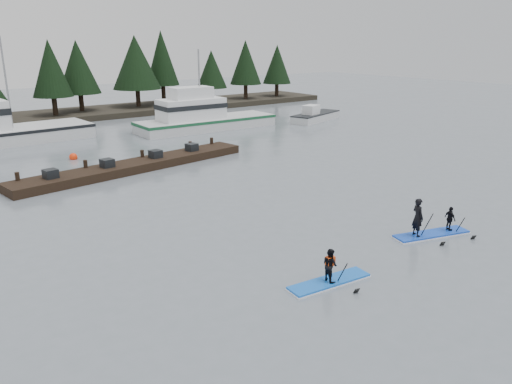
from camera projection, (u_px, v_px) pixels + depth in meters
ground at (351, 256)px, 19.15m from camera, size 160.00×160.00×0.00m
far_shore at (43, 117)px, 50.98m from camera, size 70.00×8.00×0.60m
treeline at (43, 120)px, 51.06m from camera, size 60.00×4.00×8.00m
fishing_boat_medium at (203, 123)px, 45.75m from camera, size 13.13×4.10×7.95m
skiff at (316, 117)px, 50.66m from camera, size 6.97×3.89×0.78m
floating_dock at (136, 166)px, 31.68m from camera, size 16.14×4.40×0.53m
buoy_b at (74, 159)px, 34.51m from camera, size 0.56×0.56×0.56m
paddleboard_solo at (330, 273)px, 16.87m from camera, size 3.12×1.21×1.77m
paddleboard_duo at (429, 224)px, 20.91m from camera, size 3.47×1.80×2.27m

